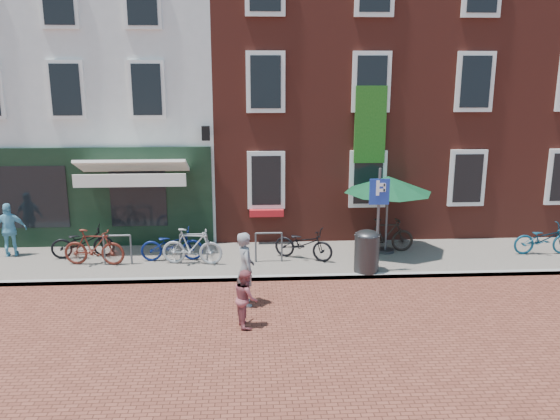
{
  "coord_description": "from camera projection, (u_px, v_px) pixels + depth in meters",
  "views": [
    {
      "loc": [
        -0.05,
        -13.35,
        5.12
      ],
      "look_at": [
        0.81,
        1.26,
        1.51
      ],
      "focal_mm": 36.47,
      "sensor_mm": 36.0,
      "label": 1
    }
  ],
  "objects": [
    {
      "name": "litter_bin",
      "position": [
        367.0,
        249.0,
        14.46
      ],
      "size": [
        0.63,
        0.63,
        1.17
      ],
      "color": "#2F2F31",
      "rests_on": "sidewalk"
    },
    {
      "name": "parking_sign",
      "position": [
        379.0,
        207.0,
        14.15
      ],
      "size": [
        0.5,
        0.08,
        2.69
      ],
      "color": "#4C4C4F",
      "rests_on": "sidewalk"
    },
    {
      "name": "bicycle_4",
      "position": [
        304.0,
        244.0,
        15.45
      ],
      "size": [
        1.76,
        1.27,
        0.88
      ],
      "primitive_type": "imported",
      "rotation": [
        0.0,
        0.0,
        1.11
      ],
      "color": "black",
      "rests_on": "sidewalk"
    },
    {
      "name": "sidewalk",
      "position": [
        287.0,
        259.0,
        15.67
      ],
      "size": [
        24.0,
        3.0,
        0.1
      ],
      "primitive_type": "cube",
      "color": "slate",
      "rests_on": "ground"
    },
    {
      "name": "bicycle_3",
      "position": [
        192.0,
        246.0,
        15.03
      ],
      "size": [
        1.67,
        0.68,
        0.97
      ],
      "primitive_type": "imported",
      "rotation": [
        0.0,
        0.0,
        1.43
      ],
      "color": "#959697",
      "rests_on": "sidewalk"
    },
    {
      "name": "cafe_person",
      "position": [
        10.0,
        230.0,
        15.65
      ],
      "size": [
        0.94,
        0.58,
        1.5
      ],
      "primitive_type": "imported",
      "rotation": [
        0.0,
        0.0,
        3.4
      ],
      "color": "#65AFCA",
      "rests_on": "sidewalk"
    },
    {
      "name": "parasol",
      "position": [
        388.0,
        181.0,
        15.67
      ],
      "size": [
        2.45,
        2.45,
        2.28
      ],
      "color": "#4C4C4F",
      "rests_on": "sidewalk"
    },
    {
      "name": "building_stucco",
      "position": [
        102.0,
        89.0,
        19.6
      ],
      "size": [
        8.0,
        8.0,
        9.0
      ],
      "primitive_type": "cube",
      "color": "silver",
      "rests_on": "ground"
    },
    {
      "name": "bicycle_0",
      "position": [
        83.0,
        242.0,
        15.58
      ],
      "size": [
        1.74,
        0.82,
        0.88
      ],
      "primitive_type": "imported",
      "rotation": [
        0.0,
        0.0,
        1.71
      ],
      "color": "black",
      "rests_on": "sidewalk"
    },
    {
      "name": "woman",
      "position": [
        246.0,
        269.0,
        12.61
      ],
      "size": [
        0.53,
        0.68,
        1.68
      ],
      "primitive_type": "imported",
      "rotation": [
        0.0,
        0.0,
        1.79
      ],
      "color": "slate",
      "rests_on": "ground"
    },
    {
      "name": "bicycle_5",
      "position": [
        385.0,
        235.0,
        16.06
      ],
      "size": [
        1.63,
        0.5,
        0.97
      ],
      "primitive_type": "imported",
      "rotation": [
        0.0,
        0.0,
        1.6
      ],
      "color": "black",
      "rests_on": "sidewalk"
    },
    {
      "name": "bicycle_2",
      "position": [
        172.0,
        245.0,
        15.34
      ],
      "size": [
        1.69,
        0.64,
        0.88
      ],
      "primitive_type": "imported",
      "rotation": [
        0.0,
        0.0,
        1.61
      ],
      "color": "#0A1751",
      "rests_on": "sidewalk"
    },
    {
      "name": "building_brick_mid",
      "position": [
        304.0,
        74.0,
        19.88
      ],
      "size": [
        6.0,
        8.0,
        10.0
      ],
      "primitive_type": "cube",
      "color": "maroon",
      "rests_on": "ground"
    },
    {
      "name": "boy",
      "position": [
        246.0,
        298.0,
        11.59
      ],
      "size": [
        0.57,
        0.67,
        1.21
      ],
      "primitive_type": "imported",
      "rotation": [
        0.0,
        0.0,
        1.79
      ],
      "color": "#97464D",
      "rests_on": "ground"
    },
    {
      "name": "ground",
      "position": [
        251.0,
        281.0,
        14.17
      ],
      "size": [
        80.0,
        80.0,
        0.0
      ],
      "primitive_type": "plane",
      "color": "brown"
    },
    {
      "name": "building_brick_right",
      "position": [
        472.0,
        74.0,
        20.22
      ],
      "size": [
        6.0,
        8.0,
        10.0
      ],
      "primitive_type": "cube",
      "color": "maroon",
      "rests_on": "ground"
    },
    {
      "name": "bicycle_1",
      "position": [
        94.0,
        247.0,
        14.98
      ],
      "size": [
        1.66,
        0.63,
        0.97
      ],
      "primitive_type": "imported",
      "rotation": [
        0.0,
        0.0,
        1.46
      ],
      "color": "#561D14",
      "rests_on": "sidewalk"
    },
    {
      "name": "bicycle_6",
      "position": [
        543.0,
        239.0,
        15.88
      ],
      "size": [
        1.68,
        0.6,
        0.88
      ],
      "primitive_type": "imported",
      "rotation": [
        0.0,
        0.0,
        1.56
      ],
      "color": "#0C3A51",
      "rests_on": "sidewalk"
    }
  ]
}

